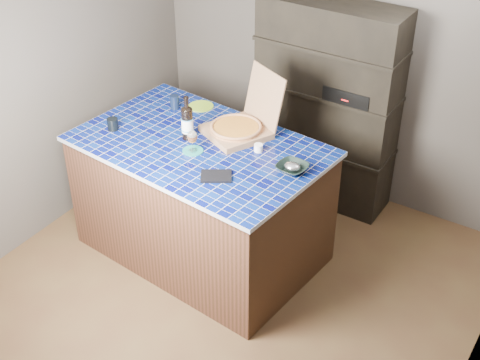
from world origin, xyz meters
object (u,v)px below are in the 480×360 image
Objects in this scene: kitchen_island at (202,199)px; mead_bottle at (187,122)px; bowl at (292,168)px; pizza_box at (239,126)px; wine_glass at (192,137)px; dvd_case at (216,176)px.

kitchen_island is 0.65m from mead_bottle.
mead_bottle is at bearing -178.65° from bowl.
pizza_box reaches higher than wine_glass.
bowl is at bearing 3.23° from pizza_box.
pizza_box is 3.92× the size of wine_glass.
mead_bottle is 1.61× the size of bowl.
mead_bottle is 2.09× the size of wine_glass.
pizza_box is 0.42m from wine_glass.
dvd_case reaches higher than kitchen_island.
kitchen_island is 5.65× the size of mead_bottle.
wine_glass is at bearing -168.16° from bowl.
mead_bottle is 0.20m from wine_glass.
pizza_box is 3.06× the size of dvd_case.
pizza_box is 3.03× the size of bowl.
bowl is (0.75, 0.05, 0.53)m from kitchen_island.
kitchen_island is 0.69m from dvd_case.
mead_bottle is 0.88m from bowl.
dvd_case is at bearing -139.30° from bowl.
dvd_case is 0.99× the size of bowl.
mead_bottle is (-0.12, 0.03, 0.64)m from kitchen_island.
wine_glass reaches higher than kitchen_island.
kitchen_island is 0.63m from wine_glass.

